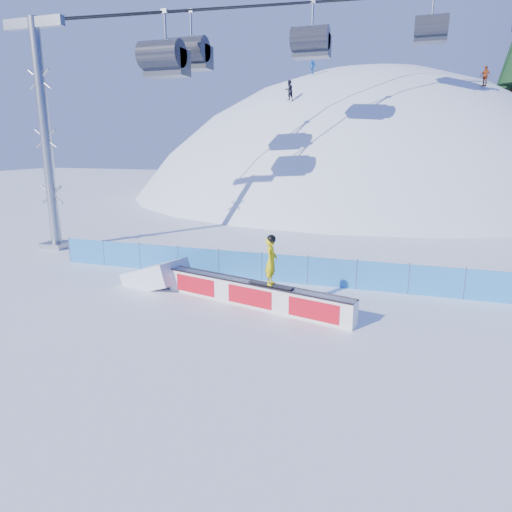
% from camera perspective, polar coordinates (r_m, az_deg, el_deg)
% --- Properties ---
extents(ground, '(160.00, 160.00, 0.00)m').
position_cam_1_polar(ground, '(15.39, -0.78, -8.00)').
color(ground, white).
rests_on(ground, ground).
extents(snow_hill, '(64.00, 64.00, 64.00)m').
position_cam_1_polar(snow_hill, '(60.54, 12.51, -9.59)').
color(snow_hill, white).
rests_on(snow_hill, ground).
extents(safety_fence, '(22.05, 0.05, 1.30)m').
position_cam_1_polar(safety_fence, '(19.29, 3.57, -1.59)').
color(safety_fence, '#287DC9').
rests_on(safety_fence, ground).
extents(rail_box, '(7.61, 2.47, 0.93)m').
position_cam_1_polar(rail_box, '(16.47, -0.34, -4.81)').
color(rail_box, white).
rests_on(rail_box, ground).
extents(snow_ramp, '(2.96, 2.25, 1.64)m').
position_cam_1_polar(snow_ramp, '(19.55, -12.29, -3.52)').
color(snow_ramp, white).
rests_on(snow_ramp, ground).
extents(snowboarder, '(1.75, 0.74, 1.80)m').
position_cam_1_polar(snowboarder, '(15.71, 1.91, -0.59)').
color(snowboarder, black).
rests_on(snowboarder, rail_box).
extents(distant_skiers, '(20.07, 7.77, 6.32)m').
position_cam_1_polar(distant_skiers, '(43.95, 15.53, 20.26)').
color(distant_skiers, black).
rests_on(distant_skiers, ground).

